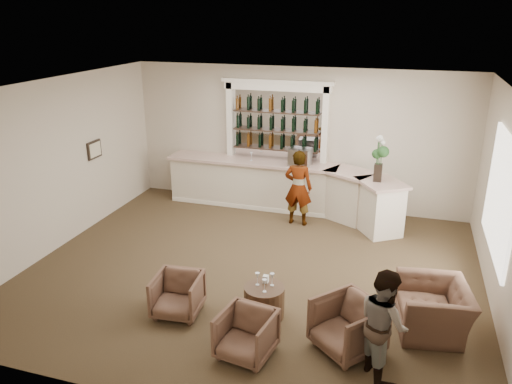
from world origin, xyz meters
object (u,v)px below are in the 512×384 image
armchair_right (348,326)px  bar_counter (285,188)px  sommelier (298,188)px  espresso_machine (300,157)px  armchair_left (178,295)px  armchair_far (433,308)px  cocktail_table (264,301)px  flower_vase (379,156)px  guest (383,323)px  armchair_center (246,334)px

armchair_right → bar_counter: bearing=154.2°
sommelier → espresso_machine: (-0.12, 0.66, 0.50)m
armchair_left → armchair_far: (3.77, 0.72, 0.03)m
sommelier → armchair_right: bearing=113.6°
cocktail_table → armchair_right: armchair_right is taller
espresso_machine → flower_vase: flower_vase is taller
bar_counter → guest: 5.74m
bar_counter → armchair_right: bearing=-66.3°
flower_vase → armchair_left: bearing=-123.0°
armchair_left → espresso_machine: espresso_machine is taller
armchair_left → armchair_far: bearing=5.4°
bar_counter → armchair_left: size_ratio=7.87×
cocktail_table → guest: bearing=-24.0°
bar_counter → armchair_far: (3.24, -3.95, -0.21)m
armchair_left → guest: bearing=-13.8°
cocktail_table → espresso_machine: bearing=95.6°
sommelier → armchair_far: sommelier is taller
armchair_right → armchair_center: bearing=-117.1°
armchair_left → armchair_right: 2.63m
armchair_center → armchair_far: 2.79m
guest → armchair_left: 3.16m
bar_counter → flower_vase: bearing=-15.8°
bar_counter → armchair_center: (0.80, -5.32, -0.24)m
cocktail_table → sommelier: sommelier is taller
flower_vase → armchair_right: bearing=-90.3°
armchair_far → espresso_machine: 4.99m
armchair_left → flower_vase: bearing=51.6°
cocktail_table → armchair_center: 0.99m
cocktail_table → espresso_machine: 4.48m
armchair_right → cocktail_table: bearing=-158.3°
guest → armchair_far: 1.41m
sommelier → armchair_far: size_ratio=1.51×
armchair_far → guest: bearing=-39.2°
armchair_center → armchair_far: bearing=38.4°
sommelier → flower_vase: 1.86m
guest → armchair_right: bearing=23.3°
flower_vase → bar_counter: bearing=164.2°
flower_vase → guest: bearing=-84.3°
guest → armchair_left: bearing=51.3°
espresso_machine → armchair_left: bearing=-95.5°
bar_counter → cocktail_table: size_ratio=9.13×
cocktail_table → guest: (1.80, -0.80, 0.50)m
bar_counter → flower_vase: 2.47m
armchair_right → sommelier: bearing=152.1°
cocktail_table → armchair_center: size_ratio=0.86×
guest → sommelier: bearing=-5.1°
sommelier → armchair_right: 4.45m
armchair_left → armchair_right: bearing=-7.8°
armchair_right → espresso_machine: espresso_machine is taller
armchair_right → espresso_machine: (-1.75, 4.77, 0.96)m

